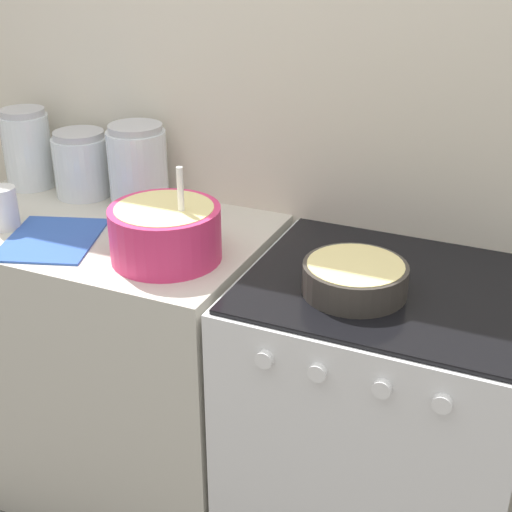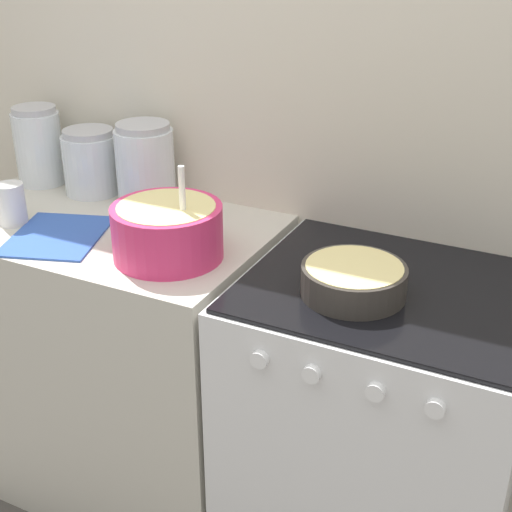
{
  "view_description": "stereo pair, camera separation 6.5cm",
  "coord_description": "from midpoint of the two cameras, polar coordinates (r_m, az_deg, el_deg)",
  "views": [
    {
      "loc": [
        0.68,
        -1.2,
        1.69
      ],
      "look_at": [
        0.05,
        0.21,
        0.95
      ],
      "focal_mm": 50.0,
      "sensor_mm": 36.0,
      "label": 1
    },
    {
      "loc": [
        0.74,
        -1.17,
        1.69
      ],
      "look_at": [
        0.05,
        0.21,
        0.95
      ],
      "focal_mm": 50.0,
      "sensor_mm": 36.0,
      "label": 2
    }
  ],
  "objects": [
    {
      "name": "wall_back",
      "position": [
        2.0,
        2.48,
        11.51
      ],
      "size": [
        4.95,
        0.05,
        2.4
      ],
      "color": "beige",
      "rests_on": "ground_plane"
    },
    {
      "name": "countertop_cabinet",
      "position": [
        2.28,
        -12.62,
        -8.05
      ],
      "size": [
        0.98,
        0.6,
        0.9
      ],
      "color": "beige",
      "rests_on": "ground_plane"
    },
    {
      "name": "stove",
      "position": [
        1.97,
        8.59,
        -13.8
      ],
      "size": [
        0.7,
        0.62,
        0.9
      ],
      "color": "silver",
      "rests_on": "ground_plane"
    },
    {
      "name": "mixing_bowl",
      "position": [
        1.8,
        -8.29,
        2.08
      ],
      "size": [
        0.28,
        0.28,
        0.25
      ],
      "color": "#E0336B",
      "rests_on": "countertop_cabinet"
    },
    {
      "name": "baking_pan",
      "position": [
        1.65,
        6.8,
        -1.74
      ],
      "size": [
        0.24,
        0.24,
        0.07
      ],
      "color": "#38332D",
      "rests_on": "stove"
    },
    {
      "name": "storage_jar_left",
      "position": [
        2.4,
        -18.52,
        7.77
      ],
      "size": [
        0.15,
        0.15,
        0.25
      ],
      "color": "silver",
      "rests_on": "countertop_cabinet"
    },
    {
      "name": "storage_jar_middle",
      "position": [
        2.27,
        -14.55,
        6.8
      ],
      "size": [
        0.17,
        0.17,
        0.2
      ],
      "color": "silver",
      "rests_on": "countertop_cabinet"
    },
    {
      "name": "storage_jar_right",
      "position": [
        2.15,
        -10.26,
        6.68
      ],
      "size": [
        0.17,
        0.17,
        0.25
      ],
      "color": "silver",
      "rests_on": "countertop_cabinet"
    },
    {
      "name": "tin_can",
      "position": [
        2.1,
        -20.39,
        3.61
      ],
      "size": [
        0.08,
        0.08,
        0.12
      ],
      "color": "silver",
      "rests_on": "countertop_cabinet"
    },
    {
      "name": "recipe_page",
      "position": [
        2.0,
        -16.9,
        1.29
      ],
      "size": [
        0.32,
        0.35,
        0.01
      ],
      "color": "#3359B2",
      "rests_on": "countertop_cabinet"
    }
  ]
}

